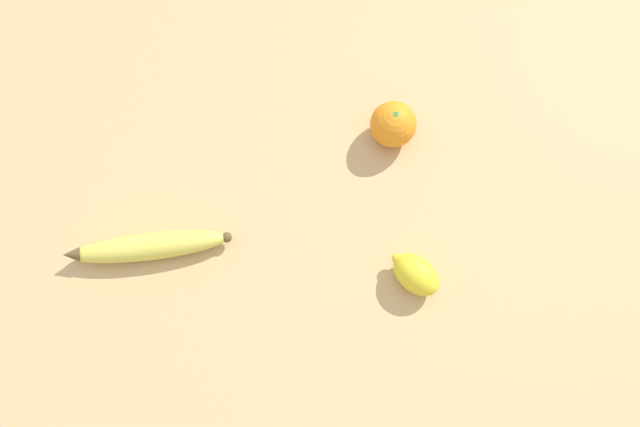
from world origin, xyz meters
name	(u,v)px	position (x,y,z in m)	size (l,w,h in m)	color
ground_plane	(276,153)	(0.00, 0.00, 0.00)	(3.00, 3.00, 0.00)	tan
banana	(148,247)	(-0.15, -0.18, 0.02)	(0.23, 0.10, 0.04)	#DBCC4C
orange	(393,124)	(0.16, 0.06, 0.03)	(0.07, 0.07, 0.07)	orange
lemon	(416,274)	(0.22, -0.15, 0.02)	(0.09, 0.08, 0.05)	yellow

